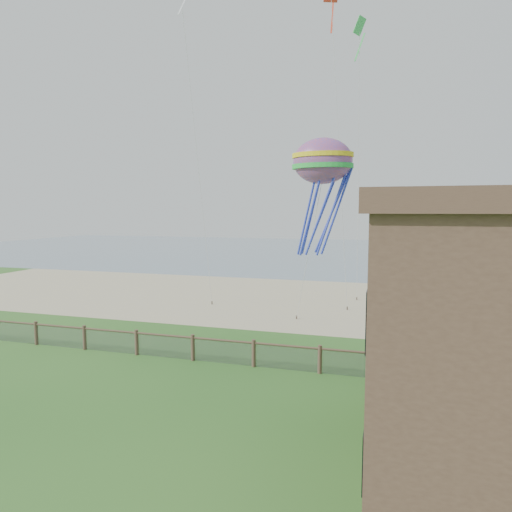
# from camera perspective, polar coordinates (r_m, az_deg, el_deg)

# --- Properties ---
(ground) EXTENTS (160.00, 160.00, 0.00)m
(ground) POSITION_cam_1_polar(r_m,az_deg,el_deg) (16.07, -6.94, -20.37)
(ground) COLOR #295C1F
(ground) RESTS_ON ground
(sand_beach) EXTENTS (72.00, 20.00, 0.02)m
(sand_beach) POSITION_cam_1_polar(r_m,az_deg,el_deg) (36.38, 7.09, -5.53)
(sand_beach) COLOR tan
(sand_beach) RESTS_ON ground
(ocean) EXTENTS (160.00, 68.00, 0.02)m
(ocean) POSITION_cam_1_polar(r_m,az_deg,el_deg) (79.74, 12.34, 0.47)
(ocean) COLOR slate
(ocean) RESTS_ON ground
(chainlink_fence) EXTENTS (36.20, 0.20, 1.25)m
(chainlink_fence) POSITION_cam_1_polar(r_m,az_deg,el_deg) (21.10, -0.29, -12.25)
(chainlink_fence) COLOR #503A2D
(chainlink_fence) RESTS_ON ground
(picnic_table) EXTENTS (2.05, 1.85, 0.71)m
(picnic_table) POSITION_cam_1_polar(r_m,az_deg,el_deg) (19.45, 20.35, -14.81)
(picnic_table) COLOR brown
(picnic_table) RESTS_ON ground
(octopus_kite) EXTENTS (3.61, 2.68, 7.07)m
(octopus_kite) POSITION_cam_1_polar(r_m,az_deg,el_deg) (26.04, 8.26, 7.69)
(octopus_kite) COLOR #F14E26
(kite_red) EXTENTS (1.58, 1.94, 2.52)m
(kite_red) POSITION_cam_1_polar(r_m,az_deg,el_deg) (31.20, 9.37, 28.55)
(kite_red) COLOR red
(kite_green) EXTENTS (2.01, 1.72, 2.59)m
(kite_green) POSITION_cam_1_polar(r_m,az_deg,el_deg) (34.45, 12.80, 25.16)
(kite_green) COLOR green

